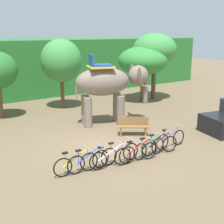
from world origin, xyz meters
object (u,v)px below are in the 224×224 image
at_px(bike_blue, 88,161).
at_px(bike_white, 110,158).
at_px(tree_right, 143,61).
at_px(elephant, 109,84).
at_px(bike_pink, 120,153).
at_px(wooden_bench, 133,126).
at_px(tree_center_left, 61,61).
at_px(bike_purple, 171,139).
at_px(bike_yellow, 76,164).
at_px(bike_black, 159,145).
at_px(bike_red, 138,152).
at_px(bike_teal, 149,148).
at_px(tree_center_right, 155,50).

distance_m(bike_blue, bike_white, 0.84).
xyz_separation_m(tree_right, elephant, (-5.16, -3.32, -0.71)).
distance_m(bike_white, bike_pink, 0.58).
height_order(tree_right, wooden_bench, tree_right).
height_order(tree_center_left, bike_purple, tree_center_left).
bearing_deg(bike_pink, bike_yellow, 176.66).
height_order(elephant, bike_white, elephant).
bearing_deg(bike_pink, bike_black, -6.65).
bearing_deg(tree_right, bike_black, -126.05).
relative_size(bike_red, bike_black, 1.01).
relative_size(tree_right, bike_white, 2.32).
relative_size(elephant, bike_black, 2.50).
bearing_deg(bike_teal, bike_pink, 170.31).
xyz_separation_m(bike_blue, bike_teal, (2.66, -0.28, 0.00)).
bearing_deg(tree_right, wooden_bench, -133.32).
relative_size(tree_center_right, bike_black, 2.86).
height_order(tree_center_right, bike_black, tree_center_right).
bearing_deg(wooden_bench, bike_black, -103.73).
height_order(bike_yellow, bike_red, same).
bearing_deg(bike_blue, bike_red, -10.53).
bearing_deg(wooden_bench, bike_pink, -137.42).
height_order(tree_center_left, bike_white, tree_center_left).
relative_size(tree_center_left, wooden_bench, 3.09).
relative_size(elephant, bike_white, 2.49).
height_order(bike_pink, bike_teal, same).
bearing_deg(tree_center_right, bike_red, -134.98).
bearing_deg(tree_right, bike_blue, -139.40).
height_order(bike_red, wooden_bench, bike_red).
xyz_separation_m(tree_center_right, wooden_bench, (-6.41, -5.64, -3.19)).
height_order(bike_red, bike_teal, same).
relative_size(bike_pink, bike_red, 1.01).
xyz_separation_m(tree_center_left, bike_pink, (-2.11, -9.31, -2.72)).
height_order(bike_red, bike_purple, same).
distance_m(tree_center_left, tree_right, 5.83).
distance_m(bike_blue, bike_red, 2.05).
relative_size(bike_blue, bike_red, 1.01).
distance_m(bike_teal, wooden_bench, 2.76).
distance_m(bike_yellow, bike_white, 1.32).
distance_m(bike_yellow, bike_purple, 4.62).
xyz_separation_m(bike_yellow, bike_teal, (3.14, -0.33, 0.00)).
relative_size(bike_yellow, bike_black, 1.01).
bearing_deg(elephant, bike_yellow, -134.89).
height_order(bike_pink, bike_purple, same).
distance_m(elephant, bike_red, 5.55).
height_order(tree_center_right, bike_yellow, tree_center_right).
bearing_deg(elephant, tree_center_left, 95.77).
xyz_separation_m(tree_center_right, bike_pink, (-8.88, -7.91, -3.28)).
xyz_separation_m(tree_right, bike_yellow, (-9.60, -7.77, -2.53)).
bearing_deg(bike_yellow, bike_teal, -5.98).
bearing_deg(bike_teal, bike_white, 178.46).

